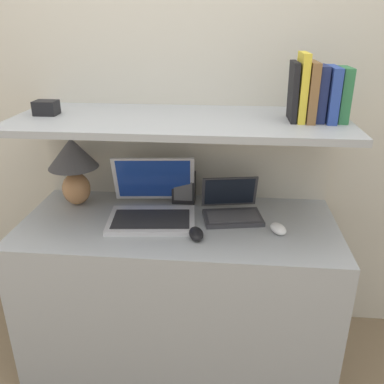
# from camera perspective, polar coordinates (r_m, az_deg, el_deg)

# --- Properties ---
(wall_back) EXTENTS (6.00, 0.05, 2.40)m
(wall_back) POSITION_cam_1_polar(r_m,az_deg,el_deg) (1.99, -0.74, 12.73)
(wall_back) COLOR beige
(wall_back) RESTS_ON ground_plane
(desk) EXTENTS (1.38, 0.61, 0.74)m
(desk) POSITION_cam_1_polar(r_m,az_deg,el_deg) (1.99, -1.80, -13.74)
(desk) COLOR #999EA3
(desk) RESTS_ON ground_plane
(back_riser) EXTENTS (1.38, 0.04, 1.16)m
(back_riser) POSITION_cam_1_polar(r_m,az_deg,el_deg) (2.15, -0.79, -4.02)
(back_riser) COLOR beige
(back_riser) RESTS_ON ground_plane
(shelf) EXTENTS (1.38, 0.55, 0.03)m
(shelf) POSITION_cam_1_polar(r_m,az_deg,el_deg) (1.71, -1.84, 9.94)
(shelf) COLOR #999EA3
(shelf) RESTS_ON back_riser
(table_lamp) EXTENTS (0.23, 0.23, 0.33)m
(table_lamp) POSITION_cam_1_polar(r_m,az_deg,el_deg) (1.97, -16.33, 4.01)
(table_lamp) COLOR #B27A4C
(table_lamp) RESTS_ON desk
(laptop_large) EXTENTS (0.41, 0.39, 0.25)m
(laptop_large) POSITION_cam_1_polar(r_m,az_deg,el_deg) (1.83, -5.58, -1.99)
(laptop_large) COLOR silver
(laptop_large) RESTS_ON desk
(laptop_small) EXTENTS (0.29, 0.25, 0.17)m
(laptop_small) POSITION_cam_1_polar(r_m,az_deg,el_deg) (1.83, 5.59, -2.39)
(laptop_small) COLOR #333338
(laptop_small) RESTS_ON desk
(computer_mouse) EXTENTS (0.08, 0.11, 0.04)m
(computer_mouse) POSITION_cam_1_polar(r_m,az_deg,el_deg) (1.66, 0.59, -5.88)
(computer_mouse) COLOR black
(computer_mouse) RESTS_ON desk
(second_mouse) EXTENTS (0.09, 0.10, 0.04)m
(second_mouse) POSITION_cam_1_polar(r_m,az_deg,el_deg) (1.73, 12.01, -5.08)
(second_mouse) COLOR white
(second_mouse) RESTS_ON desk
(router_box) EXTENTS (0.11, 0.08, 0.14)m
(router_box) POSITION_cam_1_polar(r_m,az_deg,el_deg) (1.97, -0.99, 0.63)
(router_box) COLOR black
(router_box) RESTS_ON desk
(book_green) EXTENTS (0.04, 0.14, 0.21)m
(book_green) POSITION_cam_1_polar(r_m,az_deg,el_deg) (1.72, 20.40, 12.68)
(book_green) COLOR #2D7042
(book_green) RESTS_ON shelf
(book_blue) EXTENTS (0.04, 0.18, 0.21)m
(book_blue) POSITION_cam_1_polar(r_m,az_deg,el_deg) (1.71, 18.91, 12.86)
(book_blue) COLOR #284293
(book_blue) RESTS_ON shelf
(book_navy) EXTENTS (0.03, 0.14, 0.21)m
(book_navy) POSITION_cam_1_polar(r_m,az_deg,el_deg) (1.70, 17.54, 13.05)
(book_navy) COLOR navy
(book_navy) RESTS_ON shelf
(book_brown) EXTENTS (0.03, 0.18, 0.23)m
(book_brown) POSITION_cam_1_polar(r_m,az_deg,el_deg) (1.70, 16.28, 13.38)
(book_brown) COLOR brown
(book_brown) RESTS_ON shelf
(book_yellow) EXTENTS (0.03, 0.16, 0.26)m
(book_yellow) POSITION_cam_1_polar(r_m,az_deg,el_deg) (1.69, 15.12, 14.01)
(book_yellow) COLOR gold
(book_yellow) RESTS_ON shelf
(book_black) EXTENTS (0.03, 0.16, 0.23)m
(book_black) POSITION_cam_1_polar(r_m,az_deg,el_deg) (1.69, 14.00, 13.53)
(book_black) COLOR black
(book_black) RESTS_ON shelf
(shelf_gadget) EXTENTS (0.09, 0.08, 0.06)m
(shelf_gadget) POSITION_cam_1_polar(r_m,az_deg,el_deg) (1.85, -19.78, 11.06)
(shelf_gadget) COLOR black
(shelf_gadget) RESTS_ON shelf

